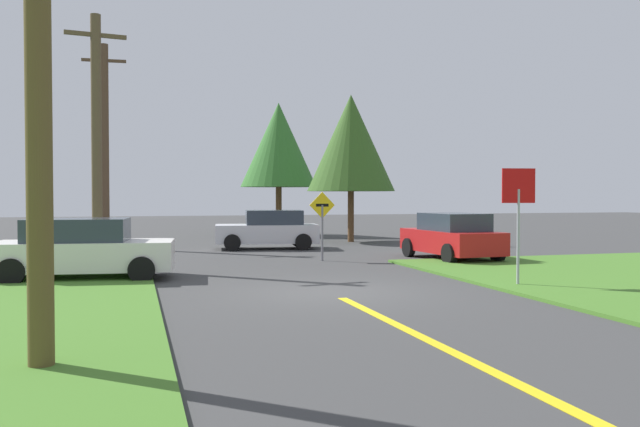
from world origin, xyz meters
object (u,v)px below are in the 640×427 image
at_px(stop_sign, 518,202).
at_px(oak_tree_left, 279,145).
at_px(utility_pole_mid, 97,139).
at_px(pine_tree_center, 351,143).
at_px(car_approaching_junction, 269,230).
at_px(utility_pole_near, 38,69).
at_px(utility_pole_far, 105,145).
at_px(car_on_crossroad, 452,237).
at_px(direction_sign, 322,218).
at_px(parked_car_near_building, 83,249).

xyz_separation_m(stop_sign, oak_tree_left, (-1.09, 22.30, 3.02)).
relative_size(utility_pole_mid, pine_tree_center, 1.08).
height_order(car_approaching_junction, utility_pole_near, utility_pole_near).
xyz_separation_m(utility_pole_mid, utility_pole_far, (-0.09, 8.17, 0.43)).
xyz_separation_m(stop_sign, utility_pole_far, (-10.12, 15.25, 2.32)).
relative_size(car_on_crossroad, pine_tree_center, 0.61).
bearing_deg(pine_tree_center, utility_pole_near, -117.87).
distance_m(car_approaching_junction, utility_pole_near, 19.56).
bearing_deg(utility_pole_mid, direction_sign, 3.75).
xyz_separation_m(car_on_crossroad, oak_tree_left, (-2.77, 15.58, 4.27)).
height_order(stop_sign, car_on_crossroad, stop_sign).
bearing_deg(parked_car_near_building, stop_sign, -17.06).
bearing_deg(oak_tree_left, stop_sign, -87.21).
relative_size(car_approaching_junction, pine_tree_center, 0.62).
distance_m(car_approaching_junction, car_on_crossroad, 8.22).
xyz_separation_m(parked_car_near_building, utility_pole_mid, (0.24, 2.66, 3.15)).
xyz_separation_m(utility_pole_far, oak_tree_left, (9.04, 7.06, 0.69)).
distance_m(car_on_crossroad, pine_tree_center, 10.27).
bearing_deg(oak_tree_left, parked_car_near_building, -117.19).
bearing_deg(oak_tree_left, utility_pole_near, -108.22).
distance_m(parked_car_near_building, pine_tree_center, 16.87).
bearing_deg(direction_sign, utility_pole_far, 133.65).
bearing_deg(utility_pole_mid, utility_pole_near, -90.34).
bearing_deg(stop_sign, car_approaching_junction, -66.89).
height_order(utility_pole_far, pine_tree_center, utility_pole_far).
bearing_deg(parked_car_near_building, pine_tree_center, 52.04).
distance_m(utility_pole_near, utility_pole_far, 20.36).
bearing_deg(direction_sign, pine_tree_center, 65.56).
bearing_deg(utility_pole_far, utility_pole_mid, -89.37).
bearing_deg(pine_tree_center, utility_pole_mid, -140.83).
xyz_separation_m(stop_sign, utility_pole_near, (-10.11, -5.10, 1.74)).
bearing_deg(utility_pole_far, car_on_crossroad, -35.85).
xyz_separation_m(car_on_crossroad, direction_sign, (-4.46, 0.83, 0.66)).
bearing_deg(oak_tree_left, utility_pole_mid, -120.43).
height_order(utility_pole_near, utility_pole_mid, utility_pole_mid).
xyz_separation_m(car_approaching_junction, utility_pole_far, (-6.59, 2.17, 3.58)).
distance_m(car_approaching_junction, direction_sign, 5.62).
bearing_deg(stop_sign, utility_pole_far, -48.42).
height_order(stop_sign, pine_tree_center, pine_tree_center).
bearing_deg(utility_pole_near, car_approaching_junction, 70.11).
bearing_deg(parked_car_near_building, utility_pole_far, 95.39).
distance_m(utility_pole_far, pine_tree_center, 11.31).
xyz_separation_m(utility_pole_mid, oak_tree_left, (8.95, 15.23, 1.12)).
relative_size(utility_pole_mid, direction_sign, 3.27).
distance_m(stop_sign, direction_sign, 8.06).
xyz_separation_m(parked_car_near_building, utility_pole_far, (0.15, 10.83, 3.58)).
relative_size(car_approaching_junction, utility_pole_mid, 0.58).
relative_size(car_on_crossroad, direction_sign, 1.83).
relative_size(car_approaching_junction, parked_car_near_building, 0.93).
relative_size(utility_pole_far, oak_tree_left, 1.15).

